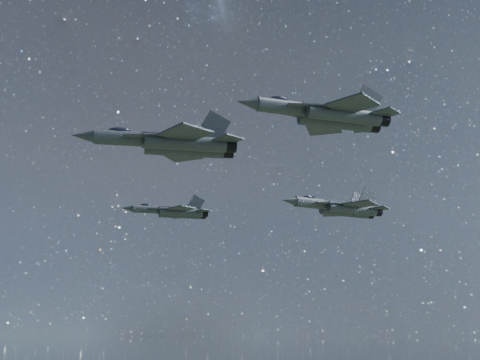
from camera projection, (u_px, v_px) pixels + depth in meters
jet_lead at (172, 143)px, 67.34m from camera, size 20.02×13.21×5.12m
jet_left at (174, 212)px, 100.06m from camera, size 15.91×10.62×4.03m
jet_right at (327, 115)px, 59.16m from camera, size 17.51×11.86×4.40m
jet_slot at (340, 208)px, 81.90m from camera, size 16.96×11.79×4.26m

